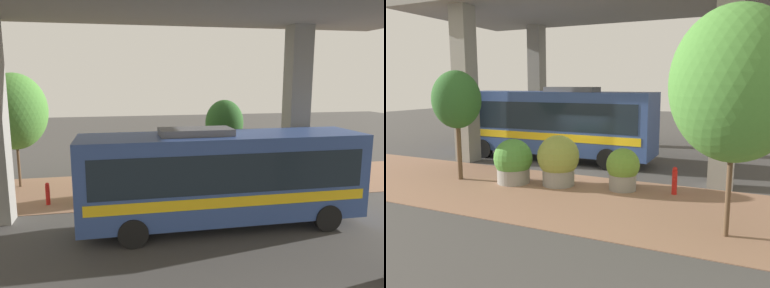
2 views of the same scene
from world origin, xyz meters
The scene contains 10 objects.
ground_plane centered at (0.00, 0.00, 0.00)m, with size 80.00×80.00×0.00m, color #474442.
sidewalk_strip centered at (-3.00, 0.00, 0.01)m, with size 6.00×40.00×0.02m.
overpass centered at (4.00, 0.00, 7.21)m, with size 9.40×20.11×8.25m.
bus centered at (2.62, 2.20, 2.03)m, with size 2.58×10.35×3.75m.
fire_hydrant centered at (-1.23, -4.64, 0.51)m, with size 0.38×0.18×1.02m.
planter_front centered at (-2.23, 1.46, 0.86)m, with size 1.52×1.52×1.77m.
planter_middle centered at (-1.79, -0.32, 0.99)m, with size 1.63×1.63×1.96m.
planter_back centered at (-1.41, -2.79, 0.80)m, with size 1.24×1.24×1.58m.
street_tree_near centered at (-4.43, -6.51, 3.87)m, with size 3.17×3.17×5.77m.
street_tree_far centered at (-2.66, 3.77, 3.26)m, with size 1.92×1.92×4.43m.
Camera 2 is at (-14.31, -6.82, 3.89)m, focal length 35.00 mm.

